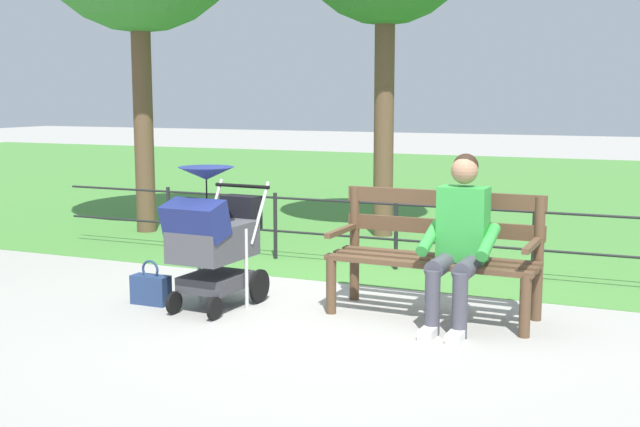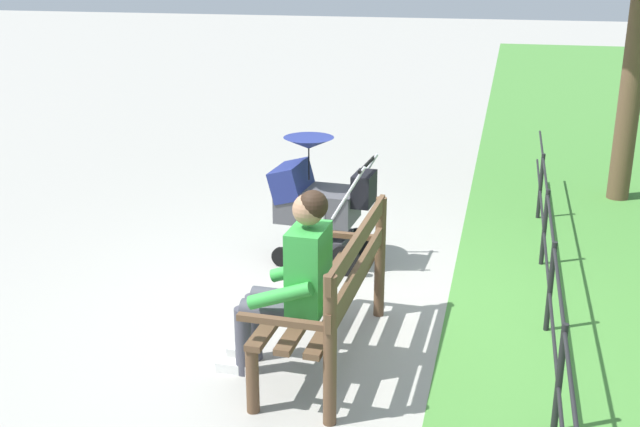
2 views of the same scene
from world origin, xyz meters
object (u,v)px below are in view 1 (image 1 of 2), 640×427
Objects in this scene: park_bench at (436,248)px; person_on_bench at (459,236)px; stroller at (213,236)px; handbag at (151,289)px.

park_bench is 1.27× the size of person_on_bench.
stroller is 0.73m from handbag.
stroller is at bearing -171.56° from handbag.
person_on_bench is at bearing -170.61° from stroller.
person_on_bench reaches higher than park_bench.
stroller is (1.91, 0.32, -0.08)m from person_on_bench.
park_bench is at bearing -44.01° from person_on_bench.
person_on_bench is at bearing 135.99° from park_bench.
stroller is 3.11× the size of handbag.
park_bench is at bearing -162.20° from stroller.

